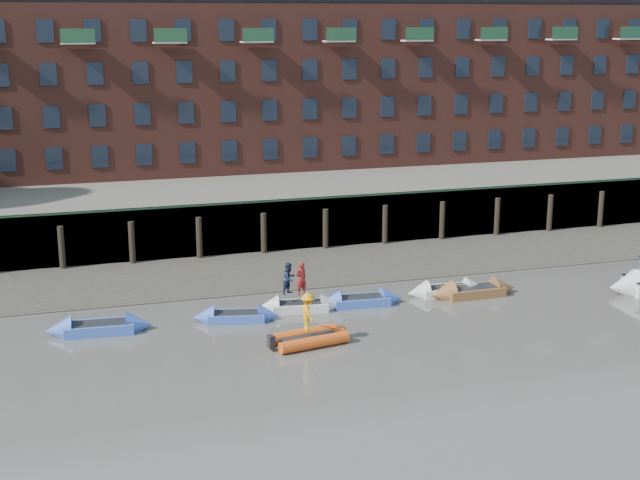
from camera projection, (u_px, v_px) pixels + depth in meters
name	position (u px, v px, depth m)	size (l,w,h in m)	color
ground	(440.00, 385.00, 35.56)	(220.00, 220.00, 0.00)	#58544D
foreshore	(312.00, 267.00, 52.26)	(110.00, 8.00, 0.50)	#3D382F
mud_band	(330.00, 283.00, 49.10)	(110.00, 1.60, 0.10)	#4C4336
river_wall	(292.00, 225.00, 55.93)	(110.00, 1.23, 3.30)	#2D2A26
bank_terrace	(246.00, 186.00, 68.56)	(110.00, 28.00, 3.20)	#5E594D
apartment_terrace	(240.00, 37.00, 66.75)	(80.60, 15.56, 20.98)	brown
rowboat_1	(99.00, 328.00, 41.38)	(4.96, 1.76, 1.41)	#3C5EC3
rowboat_2	(236.00, 317.00, 43.03)	(4.36, 2.06, 1.22)	#3C5EC3
rowboat_3	(300.00, 306.00, 44.54)	(4.43, 1.87, 1.25)	silver
rowboat_4	(361.00, 301.00, 45.39)	(4.56, 1.63, 1.30)	#3C5EC3
rowboat_5	(447.00, 291.00, 47.08)	(4.46, 1.52, 1.28)	silver
rowboat_6	(473.00, 291.00, 46.86)	(4.92, 1.51, 1.42)	brown
rib_tender	(311.00, 338.00, 40.02)	(3.73, 2.28, 0.63)	#DB4E14
person_rower_a	(301.00, 278.00, 44.10)	(0.63, 0.41, 1.72)	maroon
person_rower_b	(289.00, 278.00, 44.28)	(0.79, 0.62, 1.63)	#19233F
person_rib_crew	(308.00, 313.00, 39.63)	(1.17, 0.67, 1.80)	orange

